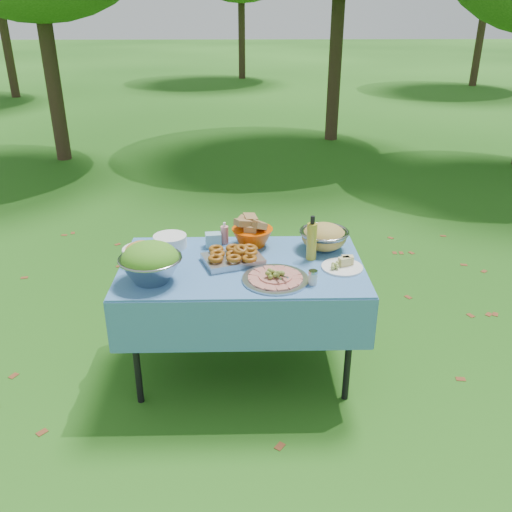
{
  "coord_description": "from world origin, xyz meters",
  "views": [
    {
      "loc": [
        0.02,
        -2.95,
        2.17
      ],
      "look_at": [
        0.09,
        0.0,
        0.81
      ],
      "focal_mm": 38.0,
      "sensor_mm": 36.0,
      "label": 1
    }
  ],
  "objects_px": {
    "salad_bowl": "(150,262)",
    "plate_stack": "(170,241)",
    "bread_bowl": "(252,232)",
    "pasta_bowl_steel": "(324,236)",
    "charcuterie_platter": "(275,273)",
    "oil_bottle": "(312,238)",
    "picnic_table": "(243,318)"
  },
  "relations": [
    {
      "from": "picnic_table",
      "to": "salad_bowl",
      "type": "height_order",
      "value": "salad_bowl"
    },
    {
      "from": "plate_stack",
      "to": "charcuterie_platter",
      "type": "bearing_deg",
      "value": -36.77
    },
    {
      "from": "salad_bowl",
      "to": "plate_stack",
      "type": "xyz_separation_m",
      "value": [
        0.05,
        0.48,
        -0.08
      ]
    },
    {
      "from": "salad_bowl",
      "to": "oil_bottle",
      "type": "distance_m",
      "value": 0.97
    },
    {
      "from": "picnic_table",
      "to": "pasta_bowl_steel",
      "type": "distance_m",
      "value": 0.74
    },
    {
      "from": "picnic_table",
      "to": "oil_bottle",
      "type": "relative_size",
      "value": 5.21
    },
    {
      "from": "bread_bowl",
      "to": "pasta_bowl_steel",
      "type": "distance_m",
      "value": 0.46
    },
    {
      "from": "charcuterie_platter",
      "to": "oil_bottle",
      "type": "height_order",
      "value": "oil_bottle"
    },
    {
      "from": "bread_bowl",
      "to": "pasta_bowl_steel",
      "type": "bearing_deg",
      "value": -7.66
    },
    {
      "from": "pasta_bowl_steel",
      "to": "charcuterie_platter",
      "type": "relative_size",
      "value": 0.82
    },
    {
      "from": "oil_bottle",
      "to": "salad_bowl",
      "type": "bearing_deg",
      "value": -163.85
    },
    {
      "from": "salad_bowl",
      "to": "plate_stack",
      "type": "bearing_deg",
      "value": 84.36
    },
    {
      "from": "pasta_bowl_steel",
      "to": "salad_bowl",
      "type": "bearing_deg",
      "value": -157.41
    },
    {
      "from": "picnic_table",
      "to": "charcuterie_platter",
      "type": "xyz_separation_m",
      "value": [
        0.19,
        -0.21,
        0.42
      ]
    },
    {
      "from": "salad_bowl",
      "to": "bread_bowl",
      "type": "relative_size",
      "value": 1.32
    },
    {
      "from": "bread_bowl",
      "to": "oil_bottle",
      "type": "height_order",
      "value": "oil_bottle"
    },
    {
      "from": "picnic_table",
      "to": "oil_bottle",
      "type": "xyz_separation_m",
      "value": [
        0.43,
        0.07,
        0.52
      ]
    },
    {
      "from": "plate_stack",
      "to": "oil_bottle",
      "type": "relative_size",
      "value": 0.77
    },
    {
      "from": "oil_bottle",
      "to": "pasta_bowl_steel",
      "type": "bearing_deg",
      "value": 58.14
    },
    {
      "from": "charcuterie_platter",
      "to": "oil_bottle",
      "type": "bearing_deg",
      "value": 50.07
    },
    {
      "from": "plate_stack",
      "to": "oil_bottle",
      "type": "distance_m",
      "value": 0.92
    },
    {
      "from": "charcuterie_platter",
      "to": "picnic_table",
      "type": "bearing_deg",
      "value": 131.53
    },
    {
      "from": "salad_bowl",
      "to": "plate_stack",
      "type": "relative_size",
      "value": 1.64
    },
    {
      "from": "plate_stack",
      "to": "oil_bottle",
      "type": "bearing_deg",
      "value": -13.11
    },
    {
      "from": "picnic_table",
      "to": "pasta_bowl_steel",
      "type": "xyz_separation_m",
      "value": [
        0.52,
        0.23,
        0.46
      ]
    },
    {
      "from": "picnic_table",
      "to": "bread_bowl",
      "type": "xyz_separation_m",
      "value": [
        0.07,
        0.29,
        0.47
      ]
    },
    {
      "from": "plate_stack",
      "to": "bread_bowl",
      "type": "distance_m",
      "value": 0.53
    },
    {
      "from": "salad_bowl",
      "to": "pasta_bowl_steel",
      "type": "distance_m",
      "value": 1.12
    },
    {
      "from": "bread_bowl",
      "to": "pasta_bowl_steel",
      "type": "relative_size",
      "value": 0.86
    },
    {
      "from": "salad_bowl",
      "to": "charcuterie_platter",
      "type": "bearing_deg",
      "value": -0.83
    },
    {
      "from": "picnic_table",
      "to": "pasta_bowl_steel",
      "type": "bearing_deg",
      "value": 23.28
    },
    {
      "from": "salad_bowl",
      "to": "pasta_bowl_steel",
      "type": "xyz_separation_m",
      "value": [
        1.03,
        0.43,
        -0.03
      ]
    }
  ]
}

